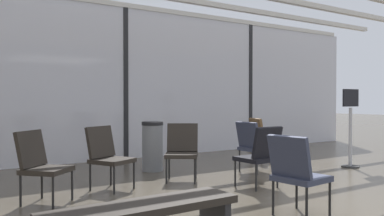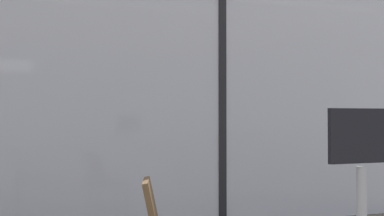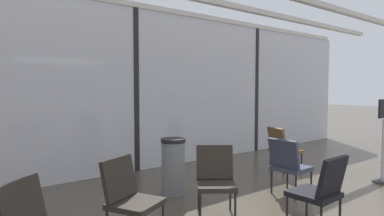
# 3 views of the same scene
# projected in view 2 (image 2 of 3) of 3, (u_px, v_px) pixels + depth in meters

# --- Properties ---
(window_mullion_2) EXTENTS (0.10, 0.12, 3.18)m
(window_mullion_2) POSITION_uv_depth(u_px,v_px,m) (221.00, 102.00, 6.10)
(window_mullion_2) COLOR black
(window_mullion_2) RESTS_ON ground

